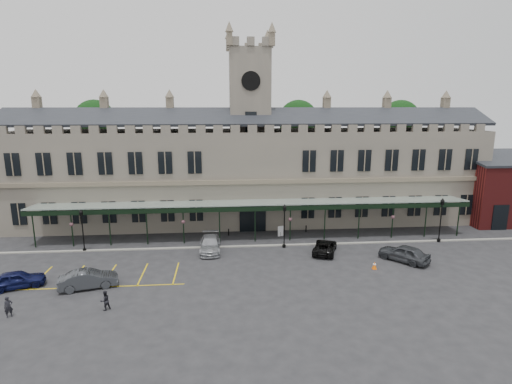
{
  "coord_description": "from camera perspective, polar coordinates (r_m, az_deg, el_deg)",
  "views": [
    {
      "loc": [
        -3.46,
        -35.82,
        15.07
      ],
      "look_at": [
        0.0,
        6.0,
        6.0
      ],
      "focal_mm": 28.0,
      "sensor_mm": 36.0,
      "label": 1
    }
  ],
  "objects": [
    {
      "name": "tree_behind_mid",
      "position": [
        61.93,
        6.03,
        10.04
      ],
      "size": [
        6.0,
        6.0,
        16.0
      ],
      "color": "#332314",
      "rests_on": "ground"
    },
    {
      "name": "ground",
      "position": [
        39.02,
        0.74,
        -10.53
      ],
      "size": [
        140.0,
        140.0,
        0.0
      ],
      "primitive_type": "plane",
      "color": "#242426"
    },
    {
      "name": "tree_behind_right",
      "position": [
        66.77,
        19.85,
        9.55
      ],
      "size": [
        6.0,
        6.0,
        16.0
      ],
      "color": "#332314",
      "rests_on": "ground"
    },
    {
      "name": "canopy",
      "position": [
        45.23,
        -0.15,
        -4.07
      ],
      "size": [
        50.0,
        4.1,
        4.3
      ],
      "color": "#8C9E93",
      "rests_on": "ground"
    },
    {
      "name": "person_a",
      "position": [
        35.08,
        -31.87,
        -13.77
      ],
      "size": [
        0.69,
        0.66,
        1.59
      ],
      "primitive_type": "imported",
      "rotation": [
        0.0,
        0.0,
        0.69
      ],
      "color": "black",
      "rests_on": "ground"
    },
    {
      "name": "lamp_post_mid",
      "position": [
        43.01,
        4.08,
        -4.3
      ],
      "size": [
        0.46,
        0.46,
        4.85
      ],
      "color": "black",
      "rests_on": "ground"
    },
    {
      "name": "lamp_post_right",
      "position": [
        49.24,
        24.92,
        -3.14
      ],
      "size": [
        0.48,
        0.48,
        5.09
      ],
      "color": "black",
      "rests_on": "ground"
    },
    {
      "name": "clock_tower",
      "position": [
        51.97,
        -0.92,
        10.03
      ],
      "size": [
        5.6,
        5.6,
        24.8
      ],
      "color": "#645D53",
      "rests_on": "ground"
    },
    {
      "name": "parking_markings",
      "position": [
        38.94,
        -20.44,
        -11.39
      ],
      "size": [
        16.0,
        6.0,
        0.01
      ],
      "primitive_type": null,
      "color": "gold",
      "rests_on": "ground"
    },
    {
      "name": "car_right_a",
      "position": [
        42.45,
        20.37,
        -8.2
      ],
      "size": [
        4.7,
        4.97,
        1.66
      ],
      "primitive_type": "imported",
      "rotation": [
        0.0,
        0.0,
        3.86
      ],
      "color": "#35383C",
      "rests_on": "ground"
    },
    {
      "name": "lamp_post_left",
      "position": [
        45.6,
        -23.56,
        -4.55
      ],
      "size": [
        0.44,
        0.44,
        4.61
      ],
      "color": "black",
      "rests_on": "ground"
    },
    {
      "name": "person_b",
      "position": [
        33.07,
        -20.75,
        -14.29
      ],
      "size": [
        0.94,
        0.91,
        1.52
      ],
      "primitive_type": "imported",
      "rotation": [
        0.0,
        0.0,
        3.83
      ],
      "color": "black",
      "rests_on": "ground"
    },
    {
      "name": "station_building",
      "position": [
        52.56,
        -0.89,
        2.77
      ],
      "size": [
        60.0,
        10.36,
        17.3
      ],
      "color": "#645D53",
      "rests_on": "ground"
    },
    {
      "name": "brick_annex",
      "position": [
        62.47,
        32.22,
        0.24
      ],
      "size": [
        12.4,
        8.36,
        9.23
      ],
      "color": "#5D1616",
      "rests_on": "ground"
    },
    {
      "name": "kerb",
      "position": [
        44.1,
        0.05,
        -7.7
      ],
      "size": [
        60.0,
        0.4,
        0.12
      ],
      "primitive_type": "cube",
      "color": "gray",
      "rests_on": "ground"
    },
    {
      "name": "tree_behind_left",
      "position": [
        63.63,
        -21.97,
        9.3
      ],
      "size": [
        6.0,
        6.0,
        16.0
      ],
      "color": "#332314",
      "rests_on": "ground"
    },
    {
      "name": "traffic_cone",
      "position": [
        39.85,
        16.56,
        -10.02
      ],
      "size": [
        0.45,
        0.45,
        0.71
      ],
      "rotation": [
        0.0,
        0.0,
        0.28
      ],
      "color": "#FF6408",
      "rests_on": "ground"
    },
    {
      "name": "sign_board",
      "position": [
        47.37,
        3.53,
        -5.62
      ],
      "size": [
        0.7,
        0.27,
        1.23
      ],
      "rotation": [
        0.0,
        0.0,
        0.32
      ],
      "color": "black",
      "rests_on": "ground"
    },
    {
      "name": "car_left_a",
      "position": [
        39.93,
        -30.97,
        -10.66
      ],
      "size": [
        4.69,
        3.1,
        1.48
      ],
      "primitive_type": "imported",
      "rotation": [
        0.0,
        0.0,
        1.91
      ],
      "color": "#0D113A",
      "rests_on": "ground"
    },
    {
      "name": "bollard_left",
      "position": [
        47.68,
        -3.93,
        -5.74
      ],
      "size": [
        0.14,
        0.14,
        0.81
      ],
      "primitive_type": "cylinder",
      "color": "black",
      "rests_on": "ground"
    },
    {
      "name": "car_left_b",
      "position": [
        37.21,
        -22.83,
        -11.4
      ],
      "size": [
        4.98,
        2.84,
        1.55
      ],
      "primitive_type": "imported",
      "rotation": [
        0.0,
        0.0,
        1.84
      ],
      "color": "#35383C",
      "rests_on": "ground"
    },
    {
      "name": "car_taxi",
      "position": [
        42.84,
        -6.57,
        -7.4
      ],
      "size": [
        2.17,
        5.26,
        1.52
      ],
      "primitive_type": "imported",
      "rotation": [
        0.0,
        0.0,
        0.01
      ],
      "color": "#95979C",
      "rests_on": "ground"
    },
    {
      "name": "bollard_right",
      "position": [
        49.22,
        7.16,
        -5.23
      ],
      "size": [
        0.15,
        0.15,
        0.82
      ],
      "primitive_type": "cylinder",
      "color": "black",
      "rests_on": "ground"
    },
    {
      "name": "car_van",
      "position": [
        42.75,
        9.81,
        -7.71
      ],
      "size": [
        3.67,
        5.1,
        1.29
      ],
      "primitive_type": "imported",
      "rotation": [
        0.0,
        0.0,
        2.77
      ],
      "color": "black",
      "rests_on": "ground"
    }
  ]
}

